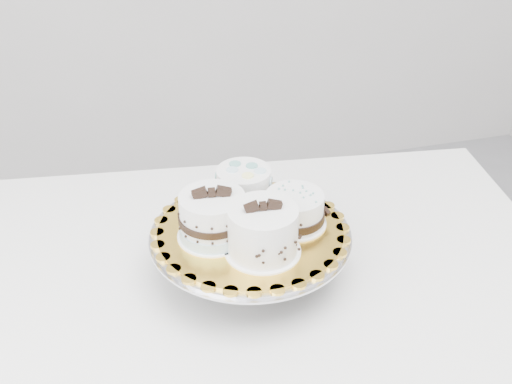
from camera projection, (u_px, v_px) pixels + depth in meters
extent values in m
cube|color=white|center=(250.00, 277.00, 1.13)|extent=(1.19, 0.88, 0.04)
cube|color=white|center=(26.00, 331.00, 1.54)|extent=(0.06, 0.06, 0.71)
cube|color=white|center=(428.00, 292.00, 1.65)|extent=(0.06, 0.06, 0.71)
cylinder|color=gray|center=(251.00, 271.00, 1.10)|extent=(0.15, 0.15, 0.01)
cylinder|color=gray|center=(251.00, 255.00, 1.09)|extent=(0.10, 0.10, 0.08)
cylinder|color=silver|center=(250.00, 234.00, 1.06)|extent=(0.33, 0.33, 0.01)
cylinder|color=silver|center=(250.00, 235.00, 1.06)|extent=(0.34, 0.34, 0.00)
cylinder|color=yellow|center=(250.00, 230.00, 1.06)|extent=(0.40, 0.40, 0.00)
cylinder|color=white|center=(263.00, 251.00, 1.01)|extent=(0.12, 0.12, 0.00)
cylinder|color=white|center=(263.00, 230.00, 0.98)|extent=(0.12, 0.12, 0.08)
cylinder|color=white|center=(214.00, 235.00, 1.04)|extent=(0.12, 0.12, 0.00)
cylinder|color=white|center=(213.00, 216.00, 1.02)|extent=(0.12, 0.12, 0.07)
cylinder|color=#ADCEDA|center=(213.00, 230.00, 1.03)|extent=(0.11, 0.11, 0.02)
cylinder|color=black|center=(213.00, 217.00, 1.02)|extent=(0.11, 0.11, 0.01)
cylinder|color=white|center=(244.00, 203.00, 1.12)|extent=(0.11, 0.11, 0.00)
cylinder|color=white|center=(244.00, 186.00, 1.10)|extent=(0.12, 0.12, 0.07)
cylinder|color=white|center=(294.00, 222.00, 1.07)|extent=(0.11, 0.11, 0.00)
cylinder|color=white|center=(294.00, 209.00, 1.06)|extent=(0.12, 0.12, 0.05)
cylinder|color=black|center=(294.00, 215.00, 1.06)|extent=(0.10, 0.10, 0.01)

